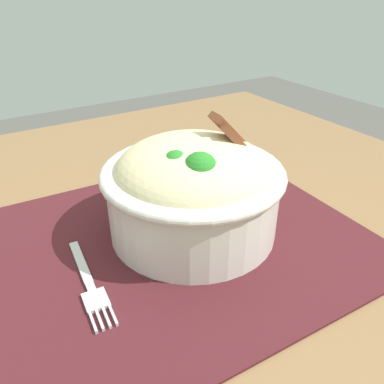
# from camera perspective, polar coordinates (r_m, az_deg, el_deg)

# --- Properties ---
(table) EXTENTS (1.03, 0.93, 0.75)m
(table) POSITION_cam_1_polar(r_m,az_deg,el_deg) (0.49, -6.32, -14.99)
(table) COLOR olive
(table) RESTS_ON ground_plane
(placemat) EXTENTS (0.48, 0.37, 0.00)m
(placemat) POSITION_cam_1_polar(r_m,az_deg,el_deg) (0.44, -5.35, -8.10)
(placemat) COLOR #47191E
(placemat) RESTS_ON table
(bowl) EXTENTS (0.24, 0.24, 0.14)m
(bowl) POSITION_cam_1_polar(r_m,az_deg,el_deg) (0.43, 0.02, 0.96)
(bowl) COLOR silver
(bowl) RESTS_ON placemat
(fork) EXTENTS (0.03, 0.14, 0.00)m
(fork) POSITION_cam_1_polar(r_m,az_deg,el_deg) (0.40, -14.91, -13.13)
(fork) COLOR #BABABA
(fork) RESTS_ON placemat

